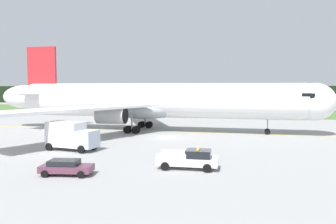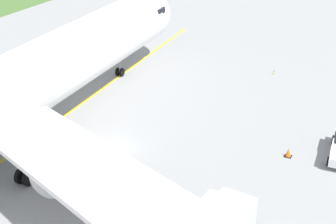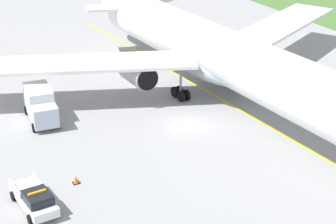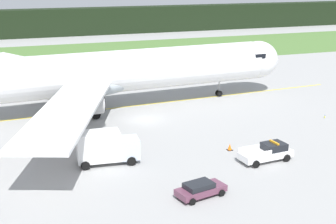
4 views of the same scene
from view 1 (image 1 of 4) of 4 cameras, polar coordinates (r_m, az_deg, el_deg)
ground at (r=49.51m, az=-0.28°, el=-4.37°), size 320.00×320.00×0.00m
grass_verge at (r=101.39m, az=8.48°, el=0.03°), size 320.00×33.31×0.04m
distant_tree_line at (r=135.74m, az=10.58°, el=2.72°), size 288.00×6.54×7.83m
taxiway_centerline_main at (r=56.82m, az=-1.73°, el=-3.24°), size 74.69×5.11×0.01m
airliner at (r=56.54m, az=-2.31°, el=1.83°), size 57.56×53.19×14.65m
ops_pickup_truck at (r=30.84m, az=3.73°, el=-7.97°), size 5.68×2.71×1.94m
catering_truck at (r=41.17m, az=-16.14°, el=-3.83°), size 6.29×3.13×3.50m
staff_car at (r=30.02m, az=-16.91°, el=-8.89°), size 4.63×2.77×1.30m
apron_cone at (r=35.25m, az=1.67°, el=-7.32°), size 0.58×0.58×0.73m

